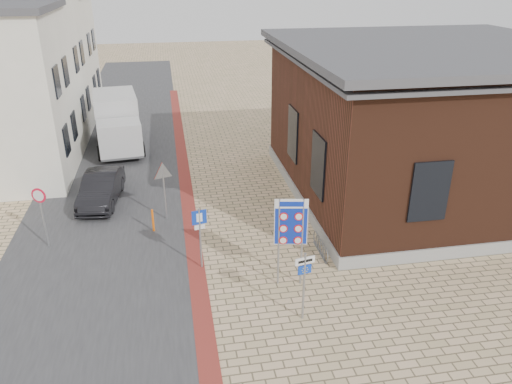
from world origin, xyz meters
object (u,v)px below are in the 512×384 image
object	(u,v)px
box_truck	(117,122)
parking_sign	(200,228)
essen_sign	(304,276)
border_sign	(291,224)
bollard	(153,221)
sedan	(101,188)

from	to	relation	value
box_truck	parking_sign	size ratio (longest dim) A/B	2.61
box_truck	essen_sign	world-z (taller)	box_truck
box_truck	border_sign	distance (m)	16.53
parking_sign	box_truck	bearing A→B (deg)	93.04
essen_sign	bollard	size ratio (longest dim) A/B	2.37
sedan	essen_sign	xyz separation A→B (m)	(6.80, -9.56, 0.83)
essen_sign	bollard	world-z (taller)	essen_sign
box_truck	essen_sign	xyz separation A→B (m)	(6.52, -17.02, -0.07)
essen_sign	parking_sign	distance (m)	4.38
sedan	bollard	xyz separation A→B (m)	(2.30, -3.20, -0.19)
bollard	sedan	bearing A→B (deg)	125.75
border_sign	essen_sign	distance (m)	2.01
sedan	bollard	bearing A→B (deg)	-48.29
essen_sign	bollard	xyz separation A→B (m)	(-4.50, 6.36, -1.03)
box_truck	border_sign	world-z (taller)	border_sign
sedan	bollard	distance (m)	3.94
border_sign	essen_sign	world-z (taller)	border_sign
parking_sign	border_sign	bearing A→B (deg)	-40.08
sedan	box_truck	bearing A→B (deg)	93.78
parking_sign	bollard	bearing A→B (deg)	107.35
border_sign	bollard	bearing A→B (deg)	145.48
parking_sign	bollard	world-z (taller)	parking_sign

